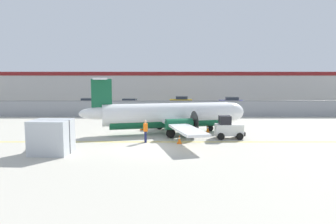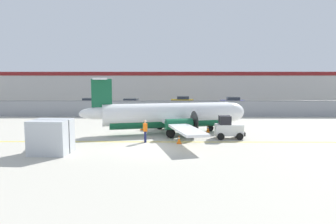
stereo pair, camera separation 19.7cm
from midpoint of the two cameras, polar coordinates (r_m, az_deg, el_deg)
ground_plane at (r=23.21m, az=-3.23°, el=-5.70°), size 140.00×140.00×0.01m
perimeter_fence at (r=38.86m, az=-1.73°, el=0.75°), size 98.00×0.10×2.10m
parking_lot_strip at (r=50.41m, az=-1.23°, el=0.78°), size 98.00×17.00×0.12m
background_building at (r=68.69m, az=-0.79°, el=4.88°), size 91.00×8.10×6.50m
commuter_airplane at (r=26.80m, az=0.76°, el=-0.63°), size 14.92×15.91×4.92m
baggage_tug at (r=24.82m, az=11.64°, el=-3.04°), size 2.34×1.39×1.88m
ground_crew_worker at (r=22.94m, az=-4.12°, el=-3.43°), size 0.40×0.55×1.70m
cargo_container at (r=20.80m, az=-21.12°, el=-4.42°), size 2.52×2.14×2.20m
traffic_cone_near_left at (r=28.64m, az=-4.78°, el=-2.82°), size 0.36×0.36×0.64m
traffic_cone_near_right at (r=22.56m, az=2.37°, el=-5.24°), size 0.36×0.36×0.64m
traffic_cone_far_left at (r=27.60m, az=7.81°, el=-3.20°), size 0.36×0.36×0.64m
parked_car_0 at (r=52.35m, az=-14.38°, el=1.70°), size 4.37×2.40×1.58m
parked_car_1 at (r=50.01m, az=-6.81°, el=1.65°), size 4.38×2.41×1.58m
parked_car_2 at (r=56.54m, az=2.87°, el=2.20°), size 4.31×2.24×1.58m
parked_car_3 at (r=54.94m, az=12.29°, el=1.96°), size 4.27×2.14×1.58m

